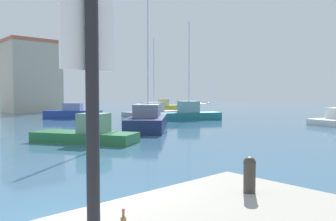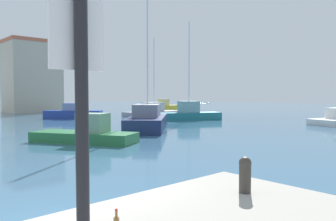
{
  "view_description": "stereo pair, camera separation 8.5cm",
  "coord_description": "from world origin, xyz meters",
  "px_view_note": "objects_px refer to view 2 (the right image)",
  "views": [
    {
      "loc": [
        -2.42,
        -5.55,
        2.65
      ],
      "look_at": [
        20.75,
        19.91,
        1.01
      ],
      "focal_mm": 35.87,
      "sensor_mm": 36.0,
      "label": 1
    },
    {
      "loc": [
        -2.36,
        -5.61,
        2.65
      ],
      "look_at": [
        20.75,
        19.91,
        1.01
      ],
      "focal_mm": 35.87,
      "sensor_mm": 36.0,
      "label": 2
    }
  ],
  "objects_px": {
    "mooring_bollard": "(245,173)",
    "sailboat_teal_mid_harbor": "(189,113)",
    "sailboat_navy_outer_mooring": "(148,120)",
    "motorboat_green_center_channel": "(86,134)",
    "sailboat_grey_inner_mooring": "(154,111)",
    "motorboat_yellow_far_left": "(165,107)",
    "motorboat_blue_far_right": "(73,113)"
  },
  "relations": [
    {
      "from": "mooring_bollard",
      "to": "motorboat_blue_far_right",
      "type": "height_order",
      "value": "motorboat_blue_far_right"
    },
    {
      "from": "mooring_bollard",
      "to": "motorboat_yellow_far_left",
      "type": "height_order",
      "value": "motorboat_yellow_far_left"
    },
    {
      "from": "motorboat_green_center_channel",
      "to": "motorboat_blue_far_right",
      "type": "xyz_separation_m",
      "value": [
        7.94,
        17.54,
        0.13
      ]
    },
    {
      "from": "motorboat_green_center_channel",
      "to": "motorboat_blue_far_right",
      "type": "bearing_deg",
      "value": 65.65
    },
    {
      "from": "sailboat_grey_inner_mooring",
      "to": "motorboat_blue_far_right",
      "type": "distance_m",
      "value": 10.2
    },
    {
      "from": "sailboat_teal_mid_harbor",
      "to": "mooring_bollard",
      "type": "bearing_deg",
      "value": -134.0
    },
    {
      "from": "mooring_bollard",
      "to": "sailboat_teal_mid_harbor",
      "type": "distance_m",
      "value": 29.6
    },
    {
      "from": "sailboat_grey_inner_mooring",
      "to": "mooring_bollard",
      "type": "bearing_deg",
      "value": -127.47
    },
    {
      "from": "sailboat_teal_mid_harbor",
      "to": "motorboat_green_center_channel",
      "type": "bearing_deg",
      "value": -154.42
    },
    {
      "from": "mooring_bollard",
      "to": "motorboat_blue_far_right",
      "type": "xyz_separation_m",
      "value": [
        12.53,
        31.18,
        -0.79
      ]
    },
    {
      "from": "sailboat_grey_inner_mooring",
      "to": "sailboat_navy_outer_mooring",
      "type": "bearing_deg",
      "value": -131.28
    },
    {
      "from": "motorboat_green_center_channel",
      "to": "motorboat_yellow_far_left",
      "type": "bearing_deg",
      "value": 41.01
    },
    {
      "from": "sailboat_grey_inner_mooring",
      "to": "motorboat_blue_far_right",
      "type": "height_order",
      "value": "sailboat_grey_inner_mooring"
    },
    {
      "from": "mooring_bollard",
      "to": "sailboat_navy_outer_mooring",
      "type": "height_order",
      "value": "sailboat_navy_outer_mooring"
    },
    {
      "from": "mooring_bollard",
      "to": "sailboat_grey_inner_mooring",
      "type": "relative_size",
      "value": 0.06
    },
    {
      "from": "sailboat_teal_mid_harbor",
      "to": "motorboat_blue_far_right",
      "type": "xyz_separation_m",
      "value": [
        -8.02,
        9.9,
        -0.07
      ]
    },
    {
      "from": "sailboat_teal_mid_harbor",
      "to": "motorboat_yellow_far_left",
      "type": "xyz_separation_m",
      "value": [
        10.17,
        15.08,
        -0.02
      ]
    },
    {
      "from": "sailboat_teal_mid_harbor",
      "to": "sailboat_grey_inner_mooring",
      "type": "relative_size",
      "value": 1.04
    },
    {
      "from": "sailboat_teal_mid_harbor",
      "to": "motorboat_blue_far_right",
      "type": "bearing_deg",
      "value": 129.02
    },
    {
      "from": "sailboat_navy_outer_mooring",
      "to": "motorboat_green_center_channel",
      "type": "relative_size",
      "value": 1.98
    },
    {
      "from": "sailboat_navy_outer_mooring",
      "to": "motorboat_blue_far_right",
      "type": "distance_m",
      "value": 14.44
    },
    {
      "from": "sailboat_teal_mid_harbor",
      "to": "motorboat_yellow_far_left",
      "type": "relative_size",
      "value": 2.16
    },
    {
      "from": "motorboat_green_center_channel",
      "to": "sailboat_teal_mid_harbor",
      "type": "height_order",
      "value": "sailboat_teal_mid_harbor"
    },
    {
      "from": "mooring_bollard",
      "to": "motorboat_yellow_far_left",
      "type": "relative_size",
      "value": 0.12
    },
    {
      "from": "mooring_bollard",
      "to": "sailboat_navy_outer_mooring",
      "type": "xyz_separation_m",
      "value": [
        11.45,
        16.78,
        -0.67
      ]
    },
    {
      "from": "sailboat_navy_outer_mooring",
      "to": "motorboat_yellow_far_left",
      "type": "height_order",
      "value": "sailboat_navy_outer_mooring"
    },
    {
      "from": "sailboat_navy_outer_mooring",
      "to": "sailboat_teal_mid_harbor",
      "type": "distance_m",
      "value": 10.15
    },
    {
      "from": "motorboat_green_center_channel",
      "to": "motorboat_yellow_far_left",
      "type": "relative_size",
      "value": 1.29
    },
    {
      "from": "mooring_bollard",
      "to": "sailboat_teal_mid_harbor",
      "type": "relative_size",
      "value": 0.06
    },
    {
      "from": "sailboat_navy_outer_mooring",
      "to": "motorboat_green_center_channel",
      "type": "xyz_separation_m",
      "value": [
        -6.86,
        -3.14,
        -0.25
      ]
    },
    {
      "from": "sailboat_teal_mid_harbor",
      "to": "motorboat_blue_far_right",
      "type": "distance_m",
      "value": 12.74
    },
    {
      "from": "motorboat_green_center_channel",
      "to": "motorboat_yellow_far_left",
      "type": "xyz_separation_m",
      "value": [
        26.13,
        22.72,
        0.18
      ]
    }
  ]
}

